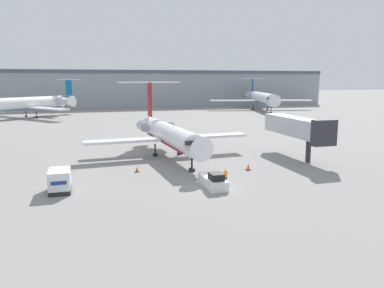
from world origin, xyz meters
name	(u,v)px	position (x,y,z in m)	size (l,w,h in m)	color
ground_plane	(213,187)	(0.00, 0.00, 0.00)	(600.00, 600.00, 0.00)	gray
terminal_building	(115,89)	(0.00, 120.00, 7.45)	(180.00, 16.80, 14.84)	#8C939E
airplane_main	(169,133)	(-0.92, 17.31, 3.42)	(24.56, 25.98, 10.87)	white
pushback_tug	(213,181)	(0.05, 0.23, 0.64)	(1.86, 4.85, 1.74)	silver
luggage_cart	(60,181)	(-15.47, 2.95, 1.14)	(2.09, 3.49, 2.28)	#232326
worker_near_tug	(225,176)	(1.60, 0.67, 0.93)	(0.40, 0.25, 1.78)	#232838
traffic_cone_left	(137,169)	(-6.83, 8.97, 0.36)	(0.53, 0.53, 0.76)	black
traffic_cone_right	(248,167)	(6.83, 6.09, 0.39)	(0.68, 0.68, 0.82)	black
airplane_parked_far_left	(261,98)	(50.47, 90.10, 4.37)	(37.54, 37.71, 11.56)	silver
airplane_parked_far_right	(27,104)	(-28.78, 83.67, 4.03)	(29.49, 28.89, 11.22)	white
jet_bridge	(297,127)	(16.77, 11.18, 4.46)	(3.20, 14.45, 6.19)	#2D2D33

